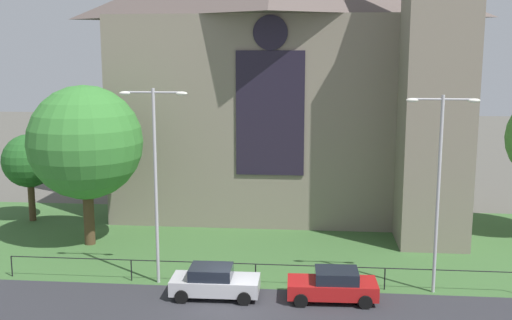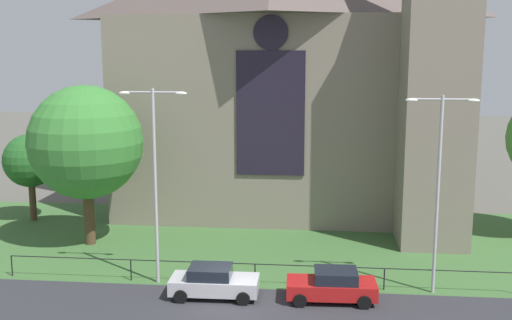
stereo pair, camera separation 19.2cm
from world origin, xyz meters
name	(u,v)px [view 1 (the left image)]	position (x,y,z in m)	size (l,w,h in m)	color
ground	(254,240)	(0.00, 10.00, 0.00)	(160.00, 160.00, 0.00)	#56544C
grass_verge	(250,250)	(0.00, 8.00, 0.00)	(120.00, 20.00, 0.01)	#3D6633
church_building	(286,71)	(1.60, 17.80, 10.27)	(23.20, 16.20, 26.00)	gray
iron_railing	(256,267)	(0.83, 2.50, 0.95)	(25.68, 0.07, 1.13)	black
tree_left_near	(85,143)	(-9.90, 8.24, 6.28)	(6.81, 6.81, 9.70)	#4C3823
tree_left_far	(29,161)	(-15.82, 13.06, 4.20)	(3.67, 3.67, 6.07)	#4C3823
streetlamp_near	(155,164)	(-4.14, 2.40, 6.12)	(3.37, 0.26, 9.86)	#B2B2B7
streetlamp_far	(439,172)	(9.57, 2.40, 5.99)	(3.37, 0.26, 9.62)	#B2B2B7
parked_car_silver	(214,282)	(-0.99, 0.82, 0.74)	(4.23, 2.07, 1.51)	#B7B7BC
parked_car_red	(333,285)	(4.65, 0.92, 0.74)	(4.26, 2.13, 1.51)	#B21919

